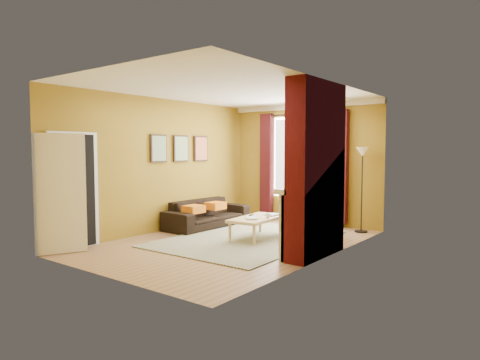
# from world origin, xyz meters

# --- Properties ---
(ground) EXTENTS (5.50, 5.50, 0.00)m
(ground) POSITION_xyz_m (0.00, 0.00, 0.00)
(ground) COLOR brown
(ground) RESTS_ON ground
(room_walls) EXTENTS (3.82, 5.54, 2.83)m
(room_walls) POSITION_xyz_m (0.64, 0.28, 1.39)
(room_walls) COLOR olive
(room_walls) RESTS_ON ground
(striped_rug) EXTENTS (2.61, 3.57, 0.02)m
(striped_rug) POSITION_xyz_m (0.08, 0.38, 0.01)
(striped_rug) COLOR #2E537F
(striped_rug) RESTS_ON ground
(sofa) EXTENTS (0.85, 2.10, 0.61)m
(sofa) POSITION_xyz_m (-1.42, 0.91, 0.30)
(sofa) COLOR black
(sofa) RESTS_ON ground
(armchair) EXTENTS (1.28, 1.27, 0.63)m
(armchair) POSITION_xyz_m (0.91, 1.40, 0.31)
(armchair) COLOR black
(armchair) RESTS_ON ground
(coffee_table) EXTENTS (0.76, 1.34, 0.43)m
(coffee_table) POSITION_xyz_m (0.21, 0.52, 0.38)
(coffee_table) COLOR #D5B97B
(coffee_table) RESTS_ON ground
(wicker_stool) EXTENTS (0.40, 0.40, 0.41)m
(wicker_stool) POSITION_xyz_m (0.42, 2.40, 0.21)
(wicker_stool) COLOR #9D7C44
(wicker_stool) RESTS_ON ground
(floor_lamp) EXTENTS (0.28, 0.28, 1.78)m
(floor_lamp) POSITION_xyz_m (1.55, 2.40, 1.40)
(floor_lamp) COLOR black
(floor_lamp) RESTS_ON ground
(book_a) EXTENTS (0.35, 0.35, 0.03)m
(book_a) POSITION_xyz_m (0.17, 0.21, 0.44)
(book_a) COLOR #999999
(book_a) RESTS_ON coffee_table
(book_b) EXTENTS (0.25, 0.33, 0.02)m
(book_b) POSITION_xyz_m (0.21, 0.92, 0.44)
(book_b) COLOR #999999
(book_b) RESTS_ON coffee_table
(mug) EXTENTS (0.13, 0.13, 0.09)m
(mug) POSITION_xyz_m (0.45, 0.53, 0.47)
(mug) COLOR #999999
(mug) RESTS_ON coffee_table
(tv_remote) EXTENTS (0.09, 0.17, 0.02)m
(tv_remote) POSITION_xyz_m (0.01, 0.61, 0.44)
(tv_remote) COLOR #242426
(tv_remote) RESTS_ON coffee_table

